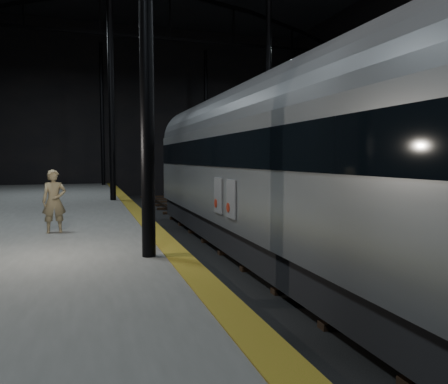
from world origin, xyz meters
name	(u,v)px	position (x,y,z in m)	size (l,w,h in m)	color
ground	(256,252)	(0.00, 0.00, 0.00)	(44.00, 44.00, 0.00)	black
tactile_strip	(149,225)	(-3.25, 0.00, 1.00)	(0.50, 43.80, 0.01)	olive
track	(256,250)	(0.00, 0.00, 0.07)	(2.40, 43.00, 0.24)	#3F3328
train	(267,160)	(0.00, -0.86, 2.83)	(2.84, 18.97, 5.07)	#979A9E
woman	(54,201)	(-5.72, -0.56, 1.80)	(0.59, 0.38, 1.61)	#8B7955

